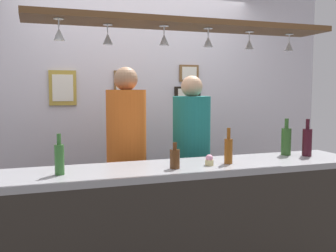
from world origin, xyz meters
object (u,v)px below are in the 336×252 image
object	(u,v)px
bottle_wine_dark_red	(307,141)
cupcake	(209,160)
bottle_beer_brown_stubby	(175,158)
picture_frame_crest	(123,83)
picture_frame_caricature	(63,88)
bottle_beer_green_import	(59,158)
picture_frame_lower_pair	(188,95)
person_right_teal_shirt	(191,148)
bottle_beer_amber_tall	(228,150)
person_middle_orange_shirt	(126,147)
picture_frame_upper_small	(189,73)
bottle_champagne_green	(286,141)

from	to	relation	value
bottle_wine_dark_red	cupcake	size ratio (longest dim) A/B	3.85
bottle_beer_brown_stubby	picture_frame_crest	xyz separation A→B (m)	(-0.02, 1.50, 0.53)
cupcake	picture_frame_caricature	size ratio (longest dim) A/B	0.23
bottle_beer_brown_stubby	bottle_beer_green_import	bearing A→B (deg)	175.81
picture_frame_lower_pair	person_right_teal_shirt	bearing A→B (deg)	-109.02
bottle_beer_amber_tall	picture_frame_crest	xyz separation A→B (m)	(-0.45, 1.45, 0.50)
person_right_teal_shirt	cupcake	size ratio (longest dim) A/B	21.14
bottle_beer_amber_tall	bottle_wine_dark_red	distance (m)	0.76
person_middle_orange_shirt	picture_frame_crest	xyz separation A→B (m)	(0.13, 0.71, 0.55)
picture_frame_lower_pair	picture_frame_crest	distance (m)	0.73
bottle_beer_brown_stubby	cupcake	xyz separation A→B (m)	(0.27, 0.02, -0.03)
bottle_wine_dark_red	picture_frame_upper_small	distance (m)	1.56
bottle_beer_brown_stubby	picture_frame_upper_small	bearing A→B (deg)	64.67
bottle_wine_dark_red	picture_frame_crest	world-z (taller)	picture_frame_crest
cupcake	person_right_teal_shirt	bearing A→B (deg)	76.76
person_right_teal_shirt	picture_frame_crest	world-z (taller)	picture_frame_crest
bottle_beer_green_import	bottle_beer_amber_tall	size ratio (longest dim) A/B	1.00
cupcake	picture_frame_caricature	world-z (taller)	picture_frame_caricature
picture_frame_crest	bottle_beer_amber_tall	bearing A→B (deg)	-72.71
person_right_teal_shirt	bottle_beer_green_import	bearing A→B (deg)	-148.57
bottle_beer_amber_tall	bottle_wine_dark_red	bearing A→B (deg)	6.35
bottle_beer_green_import	person_right_teal_shirt	bearing A→B (deg)	31.43
picture_frame_caricature	cupcake	bearing A→B (deg)	-58.92
bottle_beer_brown_stubby	bottle_champagne_green	xyz separation A→B (m)	(1.05, 0.23, 0.05)
picture_frame_crest	bottle_beer_green_import	bearing A→B (deg)	-116.88
picture_frame_lower_pair	picture_frame_crest	xyz separation A→B (m)	(-0.72, 0.00, 0.12)
person_middle_orange_shirt	picture_frame_caricature	xyz separation A→B (m)	(-0.47, 0.71, 0.51)
person_middle_orange_shirt	cupcake	size ratio (longest dim) A/B	21.98
bottle_beer_brown_stubby	picture_frame_caricature	size ratio (longest dim) A/B	0.53
picture_frame_upper_small	picture_frame_caricature	bearing A→B (deg)	180.00
picture_frame_caricature	picture_frame_upper_small	xyz separation A→B (m)	(1.33, 0.00, 0.16)
bottle_champagne_green	picture_frame_upper_small	xyz separation A→B (m)	(-0.35, 1.27, 0.59)
person_middle_orange_shirt	picture_frame_upper_small	distance (m)	1.30
person_middle_orange_shirt	person_right_teal_shirt	xyz separation A→B (m)	(0.60, -0.00, -0.04)
bottle_beer_brown_stubby	bottle_wine_dark_red	xyz separation A→B (m)	(1.18, 0.13, 0.05)
bottle_beer_green_import	picture_frame_lower_pair	world-z (taller)	picture_frame_lower_pair
picture_frame_crest	picture_frame_upper_small	distance (m)	0.74
cupcake	picture_frame_crest	xyz separation A→B (m)	(-0.29, 1.47, 0.56)
bottle_beer_amber_tall	picture_frame_lower_pair	distance (m)	1.52
bottle_champagne_green	picture_frame_crest	size ratio (longest dim) A/B	1.15
cupcake	picture_frame_upper_small	size ratio (longest dim) A/B	0.35
bottle_wine_dark_red	picture_frame_upper_small	xyz separation A→B (m)	(-0.47, 1.37, 0.59)
bottle_beer_green_import	picture_frame_lower_pair	distance (m)	2.07
person_middle_orange_shirt	bottle_wine_dark_red	xyz separation A→B (m)	(1.33, -0.66, 0.07)
bottle_beer_brown_stubby	bottle_wine_dark_red	bearing A→B (deg)	6.11
person_middle_orange_shirt	bottle_champagne_green	xyz separation A→B (m)	(1.21, -0.56, 0.07)
bottle_beer_green_import	cupcake	xyz separation A→B (m)	(1.02, -0.03, -0.07)
person_middle_orange_shirt	bottle_champagne_green	bearing A→B (deg)	-24.96
bottle_beer_brown_stubby	bottle_champagne_green	distance (m)	1.08
person_right_teal_shirt	bottle_beer_brown_stubby	size ratio (longest dim) A/B	9.16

